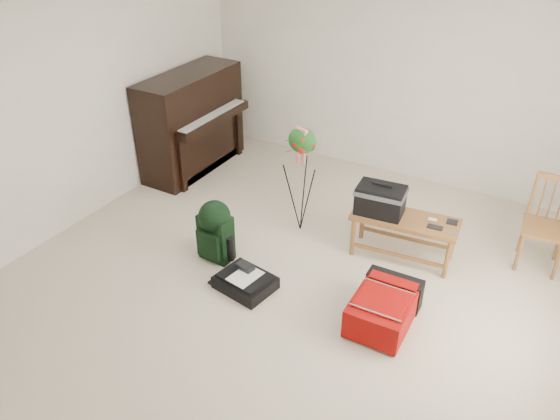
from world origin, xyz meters
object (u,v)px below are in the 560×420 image
Objects in this scene: piano at (193,124)px; red_suitcase at (386,304)px; black_duffel at (245,281)px; flower_stand at (301,181)px; green_backpack at (215,228)px; bench at (389,205)px; dining_chair at (546,225)px.

red_suitcase is (3.20, -1.51, -0.44)m from piano.
piano reaches higher than black_duffel.
piano reaches higher than flower_stand.
green_backpack reaches higher than black_duffel.
bench is at bearing 61.80° from black_duffel.
flower_stand is (1.90, -0.63, -0.01)m from piano.
piano reaches higher than red_suitcase.
red_suitcase is 1.11× the size of green_backpack.
bench is 0.94m from flower_stand.
piano is 2.09m from green_backpack.
flower_stand is at bearing -18.42° from piano.
green_backpack is at bearing -152.32° from bench.
dining_chair is at bearing 32.06° from green_backpack.
piano reaches higher than green_backpack.
red_suitcase is at bearing -25.33° from piano.
green_backpack is 0.53× the size of flower_stand.
bench reaches higher than green_backpack.
flower_stand is (-0.03, 1.13, 0.52)m from black_duffel.
bench reaches higher than red_suitcase.
red_suitcase is at bearing -128.39° from dining_chair.
dining_chair is 2.40m from flower_stand.
piano reaches higher than dining_chair.
flower_stand reaches higher than green_backpack.
dining_chair is at bearing 34.01° from flower_stand.
black_duffel is at bearing -146.89° from dining_chair.
black_duffel is at bearing -42.50° from piano.
green_backpack is (-1.78, -0.00, 0.19)m from red_suitcase.
green_backpack is at bearing 178.73° from red_suitcase.
bench is at bearing 22.06° from flower_stand.
bench is 1.65× the size of green_backpack.
bench is 1.16× the size of dining_chair.
red_suitcase is (0.36, -0.93, -0.40)m from bench.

